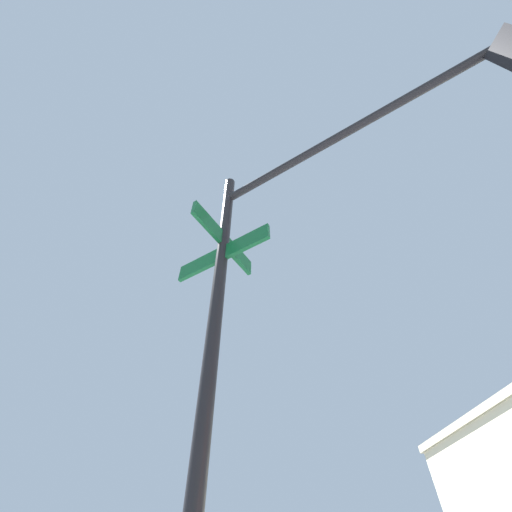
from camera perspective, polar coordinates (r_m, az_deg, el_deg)
name	(u,v)px	position (r m, az deg, el deg)	size (l,w,h in m)	color
traffic_signal_near	(361,199)	(2.94, 17.21, 9.18)	(2.75, 2.79, 5.54)	black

